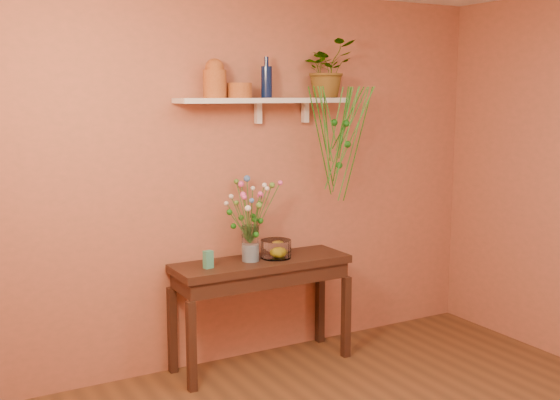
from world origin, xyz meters
name	(u,v)px	position (x,y,z in m)	size (l,w,h in m)	color
room	(437,223)	(0.00, 0.00, 1.35)	(4.04, 4.04, 2.70)	brown
sideboard	(261,275)	(-0.03, 1.77, 0.67)	(1.30, 0.42, 0.79)	#351E14
wall_shelf	(265,101)	(0.06, 1.87, 1.92)	(1.30, 0.24, 0.19)	white
terracotta_jug	(215,79)	(-0.33, 1.86, 2.06)	(0.19, 0.19, 0.27)	#A5592B
terracotta_pot	(239,90)	(-0.15, 1.85, 1.99)	(0.17, 0.17, 0.10)	#A5592B
blue_bottle	(267,81)	(0.07, 1.87, 2.05)	(0.10, 0.10, 0.29)	#09163B
spider_plant	(327,69)	(0.58, 1.86, 2.15)	(0.38, 0.33, 0.42)	#186214
plant_fronds	(341,134)	(0.60, 1.71, 1.67)	(0.58, 0.36, 0.86)	#186214
glass_vase	(250,246)	(-0.11, 1.78, 0.90)	(0.12, 0.12, 0.26)	white
bouquet	(250,204)	(-0.11, 1.79, 1.19)	(0.44, 0.34, 0.47)	#386B28
glass_bowl	(276,250)	(0.09, 1.77, 0.85)	(0.22, 0.22, 0.13)	white
lemon	(278,251)	(0.10, 1.77, 0.83)	(0.08, 0.08, 0.08)	yellow
carton	(208,259)	(-0.46, 1.74, 0.85)	(0.06, 0.05, 0.12)	teal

